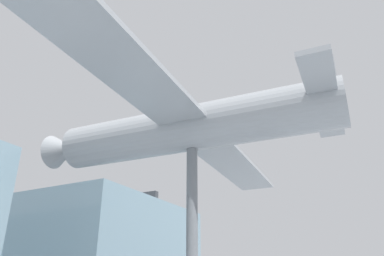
{
  "coord_description": "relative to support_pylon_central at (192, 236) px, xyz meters",
  "views": [
    {
      "loc": [
        -12.37,
        -6.44,
        1.54
      ],
      "look_at": [
        0.0,
        0.0,
        7.57
      ],
      "focal_mm": 35.0,
      "sensor_mm": 36.0,
      "label": 1
    }
  ],
  "objects": [
    {
      "name": "suspended_airplane",
      "position": [
        -0.02,
        0.29,
        4.27
      ],
      "size": [
        21.14,
        13.58,
        2.89
      ],
      "rotation": [
        0.0,
        0.0,
        0.07
      ],
      "color": "#93999E",
      "rests_on": "support_pylon_central"
    },
    {
      "name": "support_pylon_central",
      "position": [
        0.0,
        0.0,
        0.0
      ],
      "size": [
        0.43,
        0.43,
        6.64
      ],
      "color": "slate",
      "rests_on": "ground_plane"
    }
  ]
}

